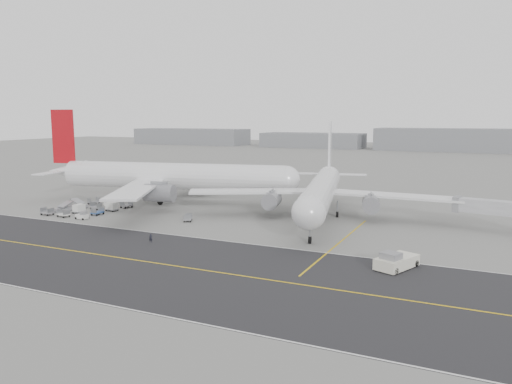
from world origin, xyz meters
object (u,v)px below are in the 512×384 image
at_px(pushback_tug, 396,261).
at_px(jet_bridge, 498,209).
at_px(ground_crew_a, 151,238).
at_px(airliner_a, 168,176).
at_px(airliner_b, 321,190).

height_order(pushback_tug, jet_bridge, jet_bridge).
xyz_separation_m(jet_bridge, ground_crew_a, (-53.40, -33.85, -3.40)).
bearing_deg(jet_bridge, airliner_a, -171.64).
height_order(airliner_a, ground_crew_a, airliner_a).
distance_m(pushback_tug, ground_crew_a, 40.35).
bearing_deg(airliner_a, airliner_b, -103.78).
distance_m(airliner_a, ground_crew_a, 41.09).
xyz_separation_m(airliner_a, ground_crew_a, (20.72, -35.00, -5.84)).
distance_m(airliner_a, pushback_tug, 69.37).
relative_size(airliner_b, pushback_tug, 6.33).
bearing_deg(airliner_b, airliner_a, 164.77).
xyz_separation_m(airliner_a, jet_bridge, (74.12, -1.14, -2.44)).
xyz_separation_m(pushback_tug, jet_bridge, (13.12, 31.44, 3.11)).
bearing_deg(ground_crew_a, pushback_tug, -18.82).
height_order(jet_bridge, ground_crew_a, jet_bridge).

